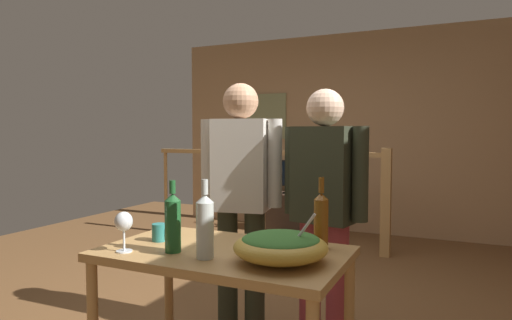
# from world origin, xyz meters

# --- Properties ---
(ground_plane) EXTENTS (7.96, 7.96, 0.00)m
(ground_plane) POSITION_xyz_m (0.00, 0.00, 0.00)
(ground_plane) COLOR brown
(back_wall) EXTENTS (4.94, 0.10, 2.61)m
(back_wall) POSITION_xyz_m (0.00, 3.06, 1.30)
(back_wall) COLOR tan
(back_wall) RESTS_ON ground_plane
(framed_picture) EXTENTS (0.66, 0.03, 0.63)m
(framed_picture) POSITION_xyz_m (-1.25, 3.00, 1.54)
(framed_picture) COLOR gray
(stair_railing) EXTENTS (2.91, 0.10, 1.15)m
(stair_railing) POSITION_xyz_m (-0.30, 1.98, 0.72)
(stair_railing) COLOR #B2844C
(stair_railing) RESTS_ON ground_plane
(tv_console) EXTENTS (0.90, 0.40, 0.50)m
(tv_console) POSITION_xyz_m (-0.73, 2.71, 0.25)
(tv_console) COLOR #38281E
(tv_console) RESTS_ON ground_plane
(flat_screen_tv) EXTENTS (0.62, 0.12, 0.45)m
(flat_screen_tv) POSITION_xyz_m (-0.73, 2.68, 0.76)
(flat_screen_tv) COLOR black
(flat_screen_tv) RESTS_ON tv_console
(serving_table) EXTENTS (1.13, 0.66, 0.77)m
(serving_table) POSITION_xyz_m (0.31, -1.02, 0.67)
(serving_table) COLOR #B2844C
(serving_table) RESTS_ON ground_plane
(salad_bowl) EXTENTS (0.40, 0.40, 0.22)m
(salad_bowl) POSITION_xyz_m (0.62, -1.09, 0.84)
(salad_bowl) COLOR gold
(salad_bowl) RESTS_ON serving_table
(wine_glass) EXTENTS (0.08, 0.08, 0.19)m
(wine_glass) POSITION_xyz_m (-0.08, -1.25, 0.90)
(wine_glass) COLOR silver
(wine_glass) RESTS_ON serving_table
(wine_bottle_green) EXTENTS (0.07, 0.07, 0.33)m
(wine_bottle_green) POSITION_xyz_m (0.12, -1.15, 0.91)
(wine_bottle_green) COLOR #1E5628
(wine_bottle_green) RESTS_ON serving_table
(wine_bottle_amber) EXTENTS (0.07, 0.07, 0.34)m
(wine_bottle_amber) POSITION_xyz_m (0.71, -0.80, 0.91)
(wine_bottle_amber) COLOR brown
(wine_bottle_amber) RESTS_ON serving_table
(wine_bottle_clear) EXTENTS (0.08, 0.08, 0.34)m
(wine_bottle_clear) POSITION_xyz_m (0.31, -1.18, 0.91)
(wine_bottle_clear) COLOR silver
(wine_bottle_clear) RESTS_ON serving_table
(mug_teal) EXTENTS (0.11, 0.07, 0.09)m
(mug_teal) POSITION_xyz_m (-0.06, -1.01, 0.81)
(mug_teal) COLOR teal
(mug_teal) RESTS_ON serving_table
(person_standing_left) EXTENTS (0.52, 0.28, 1.62)m
(person_standing_left) POSITION_xyz_m (0.04, -0.30, 0.95)
(person_standing_left) COLOR #2D3323
(person_standing_left) RESTS_ON ground_plane
(person_standing_right) EXTENTS (0.52, 0.28, 1.56)m
(person_standing_right) POSITION_xyz_m (0.58, -0.30, 0.91)
(person_standing_right) COLOR #9E3842
(person_standing_right) RESTS_ON ground_plane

